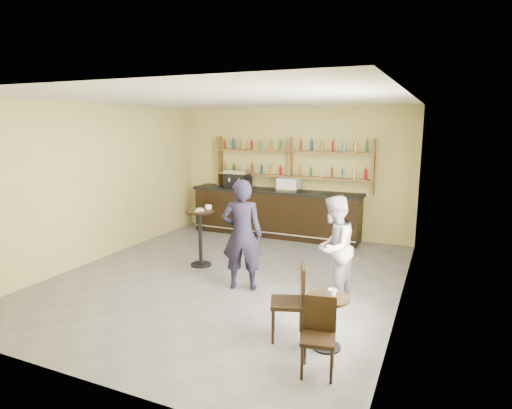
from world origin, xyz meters
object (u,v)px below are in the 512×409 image
at_px(man_main, 242,235).
at_px(chair_west, 287,302).
at_px(cafe_table, 327,322).
at_px(espresso_machine, 238,179).
at_px(pedestal_table, 200,238).
at_px(bar_counter, 275,213).
at_px(chair_south, 318,338).
at_px(pastry_case, 289,184).
at_px(patron_second, 334,248).

xyz_separation_m(man_main, chair_west, (1.30, -1.33, -0.45)).
xyz_separation_m(cafe_table, chair_west, (-0.55, 0.05, 0.16)).
height_order(espresso_machine, pedestal_table, espresso_machine).
height_order(bar_counter, espresso_machine, espresso_machine).
bearing_deg(chair_west, chair_south, 22.67).
relative_size(bar_counter, espresso_machine, 6.88).
xyz_separation_m(pedestal_table, man_main, (1.28, -0.74, 0.39)).
height_order(bar_counter, pedestal_table, bar_counter).
distance_m(pastry_case, man_main, 3.55).
xyz_separation_m(chair_west, chair_south, (0.60, -0.65, -0.07)).
bearing_deg(chair_south, man_main, 122.58).
bearing_deg(pastry_case, man_main, -82.02).
height_order(pedestal_table, patron_second, patron_second).
bearing_deg(espresso_machine, man_main, -56.46).
xyz_separation_m(pastry_case, patron_second, (1.93, -3.26, -0.49)).
relative_size(pastry_case, chair_south, 0.60).
bearing_deg(pedestal_table, bar_counter, 79.50).
bearing_deg(espresso_machine, patron_second, -38.25).
distance_m(cafe_table, chair_west, 0.57).
xyz_separation_m(bar_counter, pedestal_table, (-0.51, -2.76, -0.03)).
relative_size(pedestal_table, chair_south, 1.28).
relative_size(bar_counter, chair_south, 4.96).
bearing_deg(man_main, pastry_case, -100.51).
xyz_separation_m(pastry_case, pedestal_table, (-0.87, -2.76, -0.77)).
height_order(bar_counter, pastry_case, pastry_case).
relative_size(man_main, cafe_table, 2.74).
distance_m(espresso_machine, man_main, 3.97).
bearing_deg(bar_counter, espresso_machine, 180.00).
distance_m(chair_south, patron_second, 2.28).
bearing_deg(cafe_table, pedestal_table, 145.85).
relative_size(man_main, chair_west, 1.89).
xyz_separation_m(man_main, cafe_table, (1.85, -1.38, -0.60)).
xyz_separation_m(espresso_machine, pedestal_table, (0.53, -2.76, -0.84)).
distance_m(espresso_machine, chair_south, 6.69).
distance_m(espresso_machine, cafe_table, 6.19).
relative_size(espresso_machine, cafe_table, 0.91).
xyz_separation_m(espresso_machine, patron_second, (3.33, -3.26, -0.55)).
relative_size(pedestal_table, patron_second, 0.67).
bearing_deg(cafe_table, chair_south, -85.24).
relative_size(cafe_table, chair_west, 0.69).
height_order(pedestal_table, cafe_table, pedestal_table).
bearing_deg(bar_counter, pastry_case, 0.00).
bearing_deg(pastry_case, patron_second, -58.13).
distance_m(man_main, cafe_table, 2.38).
distance_m(pastry_case, cafe_table, 5.47).
height_order(man_main, chair_south, man_main).
bearing_deg(chair_south, chair_west, 121.47).
bearing_deg(espresso_machine, pastry_case, 6.17).
height_order(chair_south, patron_second, patron_second).
bearing_deg(patron_second, chair_south, 16.30).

